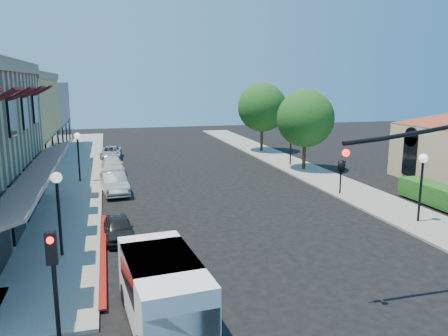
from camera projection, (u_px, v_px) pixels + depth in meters
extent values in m
plane|color=black|center=(355.00, 335.00, 12.35)|extent=(120.00, 120.00, 0.00)
cube|color=gray|center=(80.00, 169.00, 35.68)|extent=(3.50, 50.00, 0.12)
cube|color=gray|center=(279.00, 159.00, 40.15)|extent=(3.50, 50.00, 0.12)
cube|color=maroon|center=(103.00, 254.00, 18.17)|extent=(0.25, 10.00, 0.06)
cube|color=tan|center=(2.00, 64.00, 18.54)|extent=(0.50, 18.20, 0.60)
cube|color=#561416|center=(38.00, 172.00, 19.73)|extent=(1.75, 17.00, 0.67)
cube|color=#4B0F13|center=(5.00, 96.00, 15.55)|extent=(1.02, 1.50, 0.60)
cube|color=#4B0F13|center=(22.00, 93.00, 18.77)|extent=(1.02, 1.50, 0.60)
cube|color=#4B0F13|center=(34.00, 92.00, 22.00)|extent=(1.02, 1.50, 0.60)
cube|color=#4B0F13|center=(43.00, 91.00, 25.22)|extent=(1.02, 1.50, 0.60)
cube|color=black|center=(0.00, 234.00, 15.91)|extent=(0.12, 2.60, 2.60)
cube|color=black|center=(17.00, 208.00, 19.13)|extent=(0.12, 2.60, 2.60)
cube|color=black|center=(30.00, 190.00, 22.35)|extent=(0.12, 2.60, 2.60)
cube|color=black|center=(39.00, 176.00, 25.57)|extent=(0.12, 2.60, 2.60)
cube|color=tan|center=(13.00, 118.00, 43.71)|extent=(10.00, 12.00, 7.00)
cube|color=black|center=(410.00, 156.00, 31.33)|extent=(0.12, 1.40, 2.80)
cylinder|color=#2F2012|center=(304.00, 157.00, 35.24)|extent=(0.28, 0.28, 2.10)
sphere|color=#174D16|center=(305.00, 118.00, 34.63)|extent=(4.56, 4.56, 4.56)
cylinder|color=#2F2012|center=(262.00, 141.00, 44.70)|extent=(0.28, 0.28, 2.27)
sphere|color=#174D16|center=(262.00, 107.00, 44.04)|extent=(4.94, 4.94, 4.94)
imported|color=black|center=(342.00, 162.00, 12.92)|extent=(0.20, 0.16, 1.00)
sphere|color=#FF0C0C|center=(346.00, 153.00, 12.69)|extent=(0.22, 0.22, 0.22)
cylinder|color=black|center=(56.00, 296.00, 11.44)|extent=(0.12, 0.12, 3.00)
cube|color=black|center=(51.00, 248.00, 11.03)|extent=(0.28, 0.22, 0.85)
sphere|color=#FF0C0C|center=(50.00, 240.00, 10.86)|extent=(0.18, 0.18, 0.18)
cylinder|color=black|center=(60.00, 220.00, 17.45)|extent=(0.12, 0.12, 3.20)
sphere|color=white|center=(56.00, 177.00, 17.11)|extent=(0.44, 0.44, 0.44)
cylinder|color=black|center=(79.00, 161.00, 30.71)|extent=(0.12, 0.12, 3.20)
sphere|color=white|center=(77.00, 136.00, 30.37)|extent=(0.44, 0.44, 0.44)
cylinder|color=black|center=(420.00, 193.00, 21.79)|extent=(0.12, 0.12, 3.20)
sphere|color=white|center=(423.00, 158.00, 21.46)|extent=(0.44, 0.44, 0.44)
cylinder|color=black|center=(291.00, 147.00, 36.95)|extent=(0.12, 0.12, 3.20)
sphere|color=white|center=(291.00, 127.00, 36.61)|extent=(0.44, 0.44, 0.44)
cube|color=white|center=(163.00, 289.00, 12.72)|extent=(2.38, 4.73, 1.87)
cube|color=white|center=(180.00, 327.00, 10.92)|extent=(1.97, 0.80, 1.04)
cube|color=black|center=(176.00, 302.00, 11.16)|extent=(1.77, 0.26, 0.94)
cube|color=black|center=(160.00, 270.00, 12.92)|extent=(2.23, 2.87, 0.94)
cylinder|color=black|center=(126.00, 294.00, 14.00)|extent=(0.32, 0.71, 0.69)
cylinder|color=black|center=(209.00, 335.00, 11.73)|extent=(0.32, 0.71, 0.69)
cylinder|color=black|center=(179.00, 285.00, 14.60)|extent=(0.32, 0.71, 0.69)
imported|color=black|center=(119.00, 228.00, 19.73)|extent=(1.42, 3.17, 1.06)
imported|color=#9A9D9F|center=(114.00, 183.00, 27.90)|extent=(1.88, 4.26, 1.36)
imported|color=silver|center=(112.00, 165.00, 34.33)|extent=(1.80, 4.20, 1.21)
imported|color=#AEB0B3|center=(111.00, 152.00, 40.97)|extent=(2.16, 4.13, 1.11)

